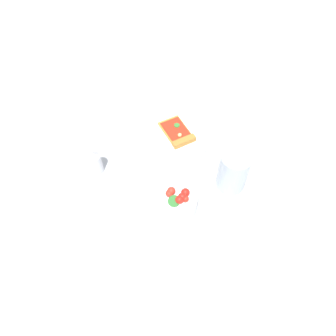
{
  "coord_description": "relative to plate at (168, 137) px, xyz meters",
  "views": [
    {
      "loc": [
        0.66,
        0.09,
        0.82
      ],
      "look_at": [
        0.1,
        -0.01,
        0.03
      ],
      "focal_mm": 36.36,
      "sensor_mm": 36.0,
      "label": 1
    }
  ],
  "objects": [
    {
      "name": "ground_plane",
      "position": [
        0.03,
        0.04,
        -0.01
      ],
      "size": [
        2.4,
        2.4,
        0.0
      ],
      "primitive_type": "plane",
      "color": "#B2B7BC",
      "rests_on": "ground"
    },
    {
      "name": "plate",
      "position": [
        0.0,
        0.0,
        0.0
      ],
      "size": [
        0.26,
        0.26,
        0.01
      ],
      "primitive_type": "cylinder",
      "color": "white",
      "rests_on": "ground_plane"
    },
    {
      "name": "pizza_slice_main",
      "position": [
        -0.01,
        0.03,
        0.01
      ],
      "size": [
        0.14,
        0.13,
        0.02
      ],
      "color": "gold",
      "rests_on": "plate"
    },
    {
      "name": "salad_bowl",
      "position": [
        0.24,
        0.07,
        0.03
      ],
      "size": [
        0.1,
        0.1,
        0.08
      ],
      "color": "white",
      "rests_on": "ground_plane"
    },
    {
      "name": "soda_glass",
      "position": [
        0.14,
        0.2,
        0.05
      ],
      "size": [
        0.08,
        0.08,
        0.13
      ],
      "color": "silver",
      "rests_on": "ground_plane"
    },
    {
      "name": "pepper_shaker",
      "position": [
        0.16,
        -0.18,
        0.03
      ],
      "size": [
        0.03,
        0.03,
        0.08
      ],
      "color": "silver",
      "rests_on": "ground_plane"
    }
  ]
}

